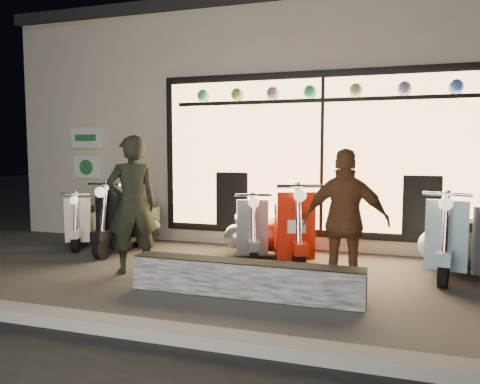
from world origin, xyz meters
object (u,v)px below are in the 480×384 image
object	(u,v)px
scooter_silver	(250,231)
man	(132,205)
graffiti_barrier	(245,279)
woman	(346,222)
scooter_red	(288,230)

from	to	relation	value
scooter_silver	man	distance (m)	1.88
graffiti_barrier	scooter_silver	size ratio (longest dim) A/B	1.93
scooter_silver	woman	bearing A→B (deg)	-63.11
graffiti_barrier	man	distance (m)	1.93
scooter_silver	woman	distance (m)	2.13
man	woman	xyz separation A→B (m)	(2.77, -0.06, -0.08)
man	woman	bearing A→B (deg)	136.61
graffiti_barrier	woman	size ratio (longest dim) A/B	1.60
scooter_silver	man	xyz separation A→B (m)	(-1.22, -1.34, 0.51)
graffiti_barrier	scooter_red	distance (m)	1.79
scooter_silver	man	bearing A→B (deg)	-153.53
graffiti_barrier	scooter_silver	distance (m)	1.94
woman	man	bearing A→B (deg)	-3.58
scooter_silver	scooter_red	xyz separation A→B (m)	(0.62, -0.10, 0.06)
scooter_silver	woman	world-z (taller)	woman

